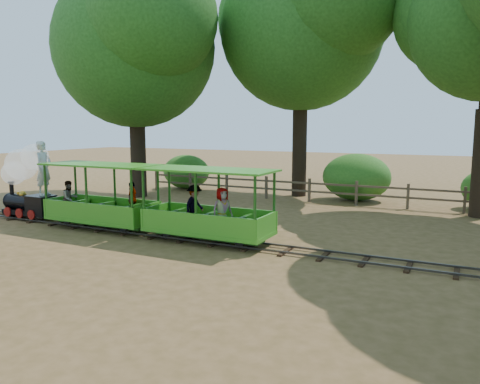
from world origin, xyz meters
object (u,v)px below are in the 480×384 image
at_px(locomotive, 27,175).
at_px(carriage_rear, 207,213).
at_px(fence, 332,190).
at_px(carriage_front, 101,204).

distance_m(locomotive, carriage_rear, 7.29).
height_order(carriage_rear, fence, carriage_rear).
bearing_deg(carriage_rear, locomotive, 179.36).
xyz_separation_m(locomotive, carriage_rear, (7.25, -0.08, -0.73)).
bearing_deg(locomotive, carriage_rear, -0.64).
height_order(carriage_front, fence, carriage_front).
relative_size(locomotive, carriage_front, 0.73).
relative_size(carriage_front, fence, 0.21).
distance_m(carriage_front, fence, 9.56).
xyz_separation_m(carriage_front, fence, (5.22, 8.01, -0.21)).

